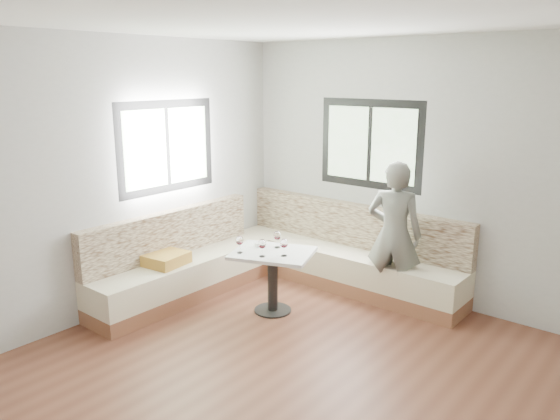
% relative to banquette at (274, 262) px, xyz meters
% --- Properties ---
extents(room, '(5.01, 5.01, 2.81)m').
position_rel_banquette_xyz_m(room, '(1.51, -1.55, 1.08)').
color(room, brown).
rests_on(room, ground).
extents(banquette, '(2.90, 2.80, 0.95)m').
position_rel_banquette_xyz_m(banquette, '(0.00, 0.00, 0.00)').
color(banquette, brown).
rests_on(banquette, ground).
extents(table, '(0.97, 0.87, 0.65)m').
position_rel_banquette_xyz_m(table, '(0.37, -0.46, 0.16)').
color(table, black).
rests_on(table, ground).
extents(person, '(0.65, 0.52, 1.57)m').
position_rel_banquette_xyz_m(person, '(1.25, 0.48, 0.45)').
color(person, slate).
rests_on(person, ground).
extents(olive_ramekin, '(0.11, 0.11, 0.04)m').
position_rel_banquette_xyz_m(olive_ramekin, '(0.15, -0.41, 0.34)').
color(olive_ramekin, white).
rests_on(olive_ramekin, table).
extents(wine_glass_a, '(0.08, 0.08, 0.18)m').
position_rel_banquette_xyz_m(wine_glass_a, '(0.14, -0.70, 0.45)').
color(wine_glass_a, white).
rests_on(wine_glass_a, table).
extents(wine_glass_b, '(0.08, 0.08, 0.18)m').
position_rel_banquette_xyz_m(wine_glass_b, '(0.39, -0.64, 0.45)').
color(wine_glass_b, white).
rests_on(wine_glass_b, table).
extents(wine_glass_c, '(0.08, 0.08, 0.18)m').
position_rel_banquette_xyz_m(wine_glass_c, '(0.55, -0.49, 0.45)').
color(wine_glass_c, white).
rests_on(wine_glass_c, table).
extents(wine_glass_d, '(0.08, 0.08, 0.18)m').
position_rel_banquette_xyz_m(wine_glass_d, '(0.32, -0.32, 0.45)').
color(wine_glass_d, white).
rests_on(wine_glass_d, table).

